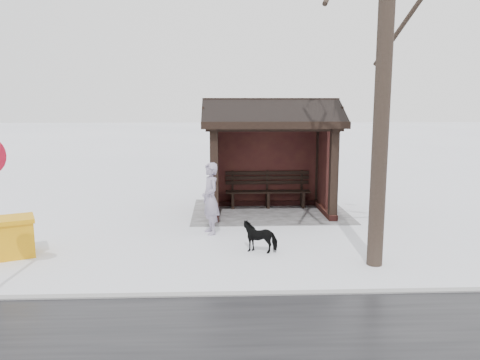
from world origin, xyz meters
name	(u,v)px	position (x,y,z in m)	size (l,w,h in m)	color
ground	(270,213)	(0.00, 0.00, 0.00)	(120.00, 120.00, 0.00)	white
kerb	(307,294)	(0.00, 5.50, 0.01)	(120.00, 0.15, 0.06)	gray
trampled_patch	(269,211)	(0.00, -0.20, 0.01)	(4.20, 3.20, 0.02)	#9A9A9F
bus_shelter	(270,133)	(0.00, -0.16, 2.17)	(3.60, 2.40, 3.09)	#381614
pedestrian	(210,198)	(1.57, 1.97, 0.82)	(0.60, 0.39, 1.64)	gray
dog	(260,236)	(0.55, 3.30, 0.31)	(0.33, 0.73, 0.61)	black
grit_bin	(7,237)	(5.48, 3.47, 0.39)	(1.20, 1.05, 0.78)	orange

